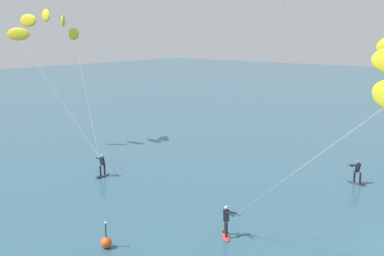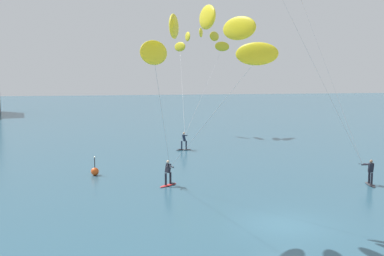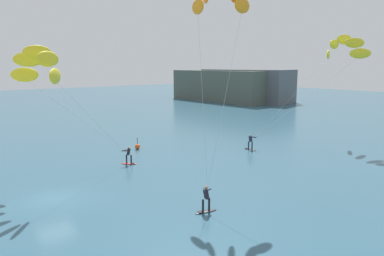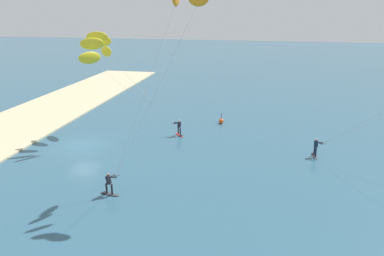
% 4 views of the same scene
% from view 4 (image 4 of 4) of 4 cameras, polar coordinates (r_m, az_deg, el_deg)
% --- Properties ---
extents(ground_plane, '(240.00, 240.00, 0.00)m').
position_cam_4_polar(ground_plane, '(35.68, -17.18, -2.73)').
color(ground_plane, '#2D566B').
extents(kitesurfer_nearshore, '(6.29, 7.27, 14.75)m').
position_cam_4_polar(kitesurfer_nearshore, '(25.21, -1.56, 19.76)').
color(kitesurfer_nearshore, '#333338').
rests_on(kitesurfer_nearshore, ground).
extents(kitesurfer_far_out, '(6.71, 9.71, 10.39)m').
position_cam_4_polar(kitesurfer_far_out, '(36.51, -14.43, 12.15)').
color(kitesurfer_far_out, red).
rests_on(kitesurfer_far_out, ground).
extents(marker_buoy, '(0.56, 0.56, 1.38)m').
position_cam_4_polar(marker_buoy, '(40.67, 4.70, 1.14)').
color(marker_buoy, '#EA5119').
rests_on(marker_buoy, ground).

